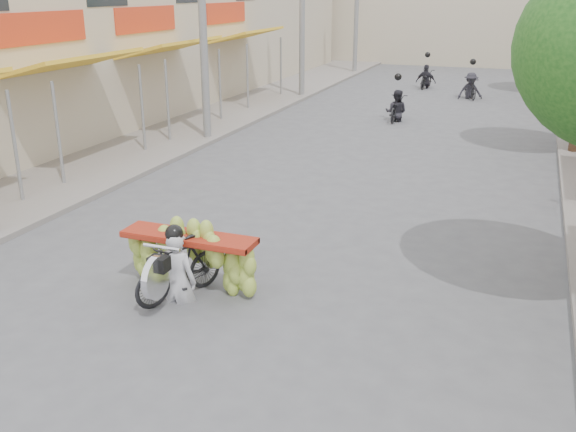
% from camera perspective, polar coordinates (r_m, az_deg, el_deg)
% --- Properties ---
extents(ground, '(120.00, 120.00, 0.00)m').
position_cam_1_polar(ground, '(8.45, -12.05, -13.70)').
color(ground, '#515256').
rests_on(ground, ground).
extents(sidewalk_left, '(4.00, 60.00, 0.12)m').
position_cam_1_polar(sidewalk_left, '(24.01, -7.27, 8.65)').
color(sidewalk_left, slate).
rests_on(sidewalk_left, ground).
extents(shophouse_row_left, '(9.77, 40.00, 6.00)m').
position_cam_1_polar(shophouse_row_left, '(25.53, -19.01, 15.09)').
color(shophouse_row_left, '#BAAC93').
rests_on(shophouse_row_left, ground).
extents(far_building, '(20.00, 6.00, 7.00)m').
position_cam_1_polar(far_building, '(44.05, 16.07, 17.54)').
color(far_building, '#BAAC93').
rests_on(far_building, ground).
extents(utility_pole_mid, '(0.60, 0.24, 8.00)m').
position_cam_1_polar(utility_pole_mid, '(20.19, -7.65, 17.92)').
color(utility_pole_mid, slate).
rests_on(utility_pole_mid, ground).
extents(utility_pole_far, '(0.60, 0.24, 8.00)m').
position_cam_1_polar(utility_pole_far, '(28.46, 1.28, 18.54)').
color(utility_pole_far, slate).
rests_on(utility_pole_far, ground).
extents(street_tree_far, '(3.40, 3.40, 5.25)m').
position_cam_1_polar(street_tree_far, '(31.89, 24.08, 16.62)').
color(street_tree_far, '#3A2719').
rests_on(street_tree_far, ground).
extents(banana_motorbike, '(2.20, 1.84, 2.07)m').
position_cam_1_polar(banana_motorbike, '(10.10, -9.35, -3.29)').
color(banana_motorbike, black).
rests_on(banana_motorbike, ground).
extents(bg_motorbike_a, '(0.80, 1.57, 1.95)m').
position_cam_1_polar(bg_motorbike_a, '(23.77, 9.64, 10.12)').
color(bg_motorbike_a, black).
rests_on(bg_motorbike_a, ground).
extents(bg_motorbike_b, '(1.19, 1.63, 1.95)m').
position_cam_1_polar(bg_motorbike_b, '(29.35, 15.99, 11.65)').
color(bg_motorbike_b, black).
rests_on(bg_motorbike_b, ground).
extents(bg_motorbike_c, '(1.03, 1.55, 1.95)m').
position_cam_1_polar(bg_motorbike_c, '(31.96, 12.21, 12.48)').
color(bg_motorbike_c, black).
rests_on(bg_motorbike_c, ground).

